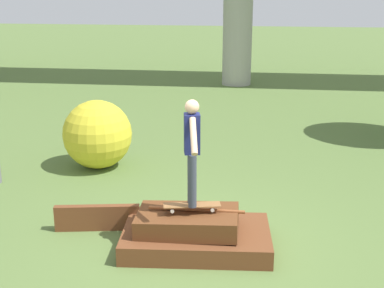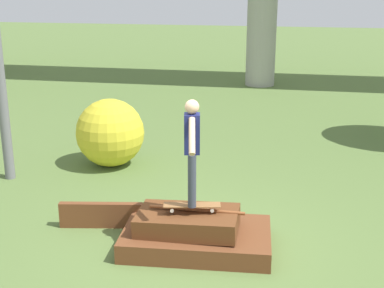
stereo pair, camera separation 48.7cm
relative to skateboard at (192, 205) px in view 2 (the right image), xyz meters
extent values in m
plane|color=#567038|center=(0.06, 0.07, -0.72)|extent=(80.00, 80.00, 0.00)
cube|color=brown|center=(0.06, 0.07, -0.57)|extent=(2.29, 1.47, 0.29)
cube|color=#5B3319|center=(-0.07, 0.02, -0.27)|extent=(1.52, 0.88, 0.34)
cylinder|color=brown|center=(0.06, 0.07, -0.10)|extent=(1.44, 0.05, 0.05)
cube|color=brown|center=(-1.60, 0.46, -0.51)|extent=(1.36, 0.35, 0.42)
cube|color=brown|center=(0.00, 0.00, 0.01)|extent=(0.86, 0.36, 0.01)
cylinder|color=silver|center=(0.27, 0.14, -0.05)|extent=(0.06, 0.04, 0.05)
cylinder|color=silver|center=(0.30, -0.03, -0.05)|extent=(0.06, 0.04, 0.05)
cylinder|color=silver|center=(-0.30, 0.03, -0.05)|extent=(0.06, 0.04, 0.05)
cylinder|color=silver|center=(-0.27, -0.14, -0.05)|extent=(0.06, 0.04, 0.05)
cylinder|color=#383D4C|center=(-0.02, 0.08, 0.41)|extent=(0.12, 0.12, 0.79)
cylinder|color=#383D4C|center=(0.02, -0.08, 0.41)|extent=(0.12, 0.12, 0.79)
cube|color=#191E51|center=(0.00, 0.00, 1.10)|extent=(0.26, 0.25, 0.57)
sphere|color=tan|center=(0.00, 0.00, 1.48)|extent=(0.20, 0.20, 0.20)
cylinder|color=tan|center=(-0.06, 0.30, 1.15)|extent=(0.18, 0.47, 0.45)
cylinder|color=tan|center=(0.06, -0.30, 1.15)|extent=(0.18, 0.47, 0.45)
sphere|color=gold|center=(-2.45, 3.40, 0.02)|extent=(1.47, 1.47, 1.47)
camera|label=1|loc=(0.90, -7.16, 3.18)|focal=50.00mm
camera|label=2|loc=(1.38, -7.09, 3.18)|focal=50.00mm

